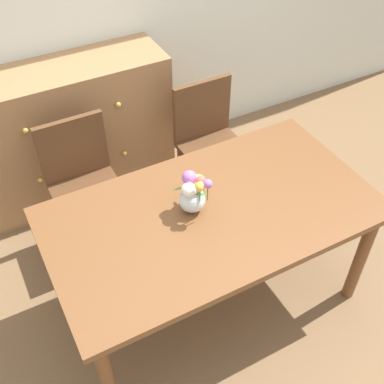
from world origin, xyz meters
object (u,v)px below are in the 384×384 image
Objects in this scene: dining_table at (212,222)px; chair_left at (83,179)px; dresser at (70,134)px; flower_vase at (193,192)px; chair_right at (209,138)px.

dining_table is 1.89× the size of chair_left.
flower_vase reaches higher than dresser.
dresser is 1.36m from flower_vase.
dresser is at bearing 102.88° from flower_vase.
chair_left is at bearing 116.16° from flower_vase.
flower_vase is at bearing -77.12° from dresser.
flower_vase is (-0.08, 0.06, 0.20)m from dining_table.
flower_vase is (-0.53, -0.75, 0.35)m from chair_right.
chair_left is 0.91m from flower_vase.
dining_table is at bearing 60.89° from chair_right.
chair_left is 0.64× the size of dresser.
chair_right is at bearing 54.79° from flower_vase.
dining_table is 6.92× the size of flower_vase.
chair_left reaches higher than dining_table.
dresser is (-0.82, 0.52, -0.02)m from chair_right.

